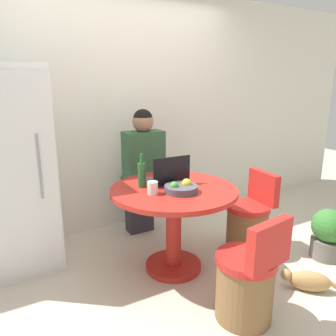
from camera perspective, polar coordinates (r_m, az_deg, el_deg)
name	(u,v)px	position (r m, az deg, el deg)	size (l,w,h in m)	color
ground_plane	(190,277)	(2.96, 3.94, -18.41)	(12.00, 12.00, 0.00)	beige
wall_back	(126,112)	(3.71, -7.35, 9.70)	(7.00, 0.06, 2.60)	silver
refrigerator	(8,171)	(3.13, -26.03, -0.44)	(0.70, 0.70, 1.76)	white
dining_table	(174,210)	(2.83, 0.99, -7.40)	(1.07, 1.07, 0.76)	#B2261E
chair_near_camera	(247,283)	(2.45, 13.55, -18.88)	(0.43, 0.44, 0.79)	brown
chair_right_side	(248,223)	(3.34, 13.84, -9.36)	(0.43, 0.42, 0.79)	brown
person_seated	(142,167)	(3.43, -4.55, 0.11)	(0.40, 0.37, 1.36)	#2D2D38
laptop	(167,177)	(2.88, -0.15, -1.63)	(0.35, 0.26, 0.25)	#232328
fruit_bowl	(181,188)	(2.65, 2.31, -3.50)	(0.27, 0.27, 0.10)	#4C4C56
coffee_cup	(153,188)	(2.60, -2.69, -3.47)	(0.08, 0.08, 0.10)	white
bottle	(142,174)	(2.76, -4.57, -1.08)	(0.07, 0.07, 0.29)	#23602D
cat	(308,281)	(2.98, 23.18, -17.57)	(0.34, 0.33, 0.17)	tan
potted_plant	(328,233)	(3.47, 26.15, -10.17)	(0.32, 0.32, 0.48)	slate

